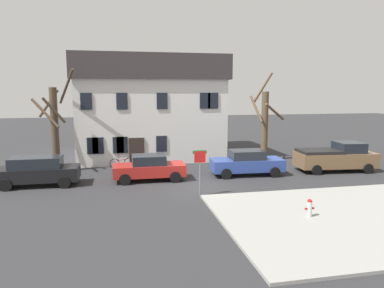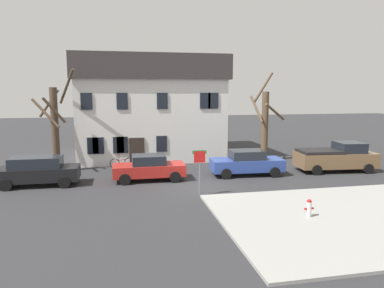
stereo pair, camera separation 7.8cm
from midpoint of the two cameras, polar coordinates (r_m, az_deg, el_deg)
name	(u,v)px [view 1 (the left image)]	position (r m, az deg, el deg)	size (l,w,h in m)	color
ground_plane	(196,186)	(21.10, 0.47, -6.70)	(120.00, 120.00, 0.00)	#2D2D30
sidewalk_slab	(348,218)	(17.19, 23.50, -10.77)	(11.11, 8.84, 0.12)	#999993
building_main	(149,106)	(31.04, -6.99, 5.99)	(11.94, 9.41, 8.30)	white
tree_bare_near	(55,125)	(25.89, -21.17, 2.79)	(2.83, 2.83, 7.02)	#4C3D2D
tree_bare_mid	(264,123)	(28.53, 11.44, 3.27)	(2.46, 2.31, 7.00)	brown
car_black_wagon	(38,171)	(22.79, -23.52, -3.95)	(4.59, 2.01, 1.72)	black
car_red_sedan	(149,168)	(22.35, -7.00, -3.78)	(4.42, 2.00, 1.60)	#AD231E
car_blue_sedan	(247,163)	(23.86, 8.65, -2.95)	(4.82, 2.25, 1.67)	#2D4799
pickup_truck_brown	(336,157)	(26.70, 21.96, -1.96)	(5.52, 2.65, 2.02)	brown
fire_hydrant	(309,207)	(16.45, 18.14, -9.63)	(0.42, 0.22, 0.78)	silver
street_sign_pole	(200,164)	(18.66, 1.14, -3.23)	(0.76, 0.07, 2.46)	slate
bicycle_leaning	(122,163)	(26.43, -11.27, -2.95)	(1.74, 0.32, 1.03)	black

